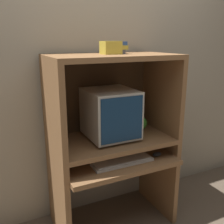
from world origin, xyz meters
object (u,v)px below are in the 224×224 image
(mouse, at_px, (157,154))
(keyboard, at_px, (122,162))
(book_stack, at_px, (116,48))
(crt_monitor, at_px, (110,113))
(snack_bag, at_px, (139,123))
(storage_box, at_px, (111,48))

(mouse, bearing_deg, keyboard, 178.40)
(keyboard, height_order, book_stack, book_stack)
(crt_monitor, xyz_separation_m, keyboard, (0.01, -0.19, -0.33))
(book_stack, bearing_deg, crt_monitor, -176.77)
(crt_monitor, xyz_separation_m, snack_bag, (0.30, 0.05, -0.14))
(mouse, xyz_separation_m, book_stack, (-0.27, 0.20, 0.82))
(mouse, relative_size, storage_box, 0.57)
(snack_bag, bearing_deg, storage_box, -168.66)
(crt_monitor, xyz_separation_m, book_stack, (0.05, 0.00, 0.50))
(crt_monitor, relative_size, mouse, 5.43)
(crt_monitor, distance_m, storage_box, 0.50)
(crt_monitor, relative_size, snack_bag, 2.78)
(snack_bag, xyz_separation_m, storage_box, (-0.30, -0.06, 0.64))
(storage_box, bearing_deg, crt_monitor, 102.05)
(crt_monitor, relative_size, keyboard, 0.86)
(mouse, height_order, storage_box, storage_box)
(crt_monitor, distance_m, book_stack, 0.50)
(mouse, xyz_separation_m, snack_bag, (-0.02, 0.25, 0.19))
(mouse, bearing_deg, book_stack, 142.91)
(keyboard, xyz_separation_m, mouse, (0.31, -0.01, 0.00))
(crt_monitor, bearing_deg, snack_bag, 9.91)
(book_stack, bearing_deg, keyboard, -101.73)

